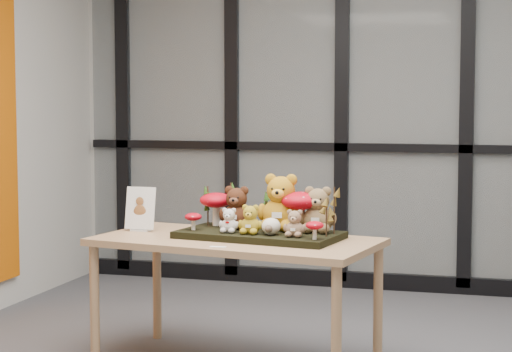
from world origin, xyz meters
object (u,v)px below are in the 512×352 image
(mushroom_back_right, at_px, (301,210))
(mushroom_front_right, at_px, (315,229))
(display_table, at_px, (236,251))
(plush_cream_hedgehog, at_px, (271,226))
(bear_white_bow, at_px, (229,219))
(bear_beige_small, at_px, (295,222))
(diorama_tray, at_px, (259,235))
(bear_brown_medium, at_px, (237,205))
(sign_holder, at_px, (140,211))
(mushroom_back_left, at_px, (216,207))
(bear_small_yellow, at_px, (250,218))
(bear_tan_back, at_px, (318,207))
(bear_pooh_yellow, at_px, (281,199))
(mushroom_front_left, at_px, (193,221))

(mushroom_back_right, bearing_deg, mushroom_front_right, -62.77)
(display_table, height_order, plush_cream_hedgehog, plush_cream_hedgehog)
(plush_cream_hedgehog, bearing_deg, bear_white_bow, -175.89)
(bear_beige_small, bearing_deg, mushroom_front_right, -18.07)
(diorama_tray, relative_size, bear_beige_small, 5.52)
(bear_brown_medium, distance_m, bear_white_bow, 0.17)
(bear_beige_small, height_order, sign_holder, sign_holder)
(bear_white_bow, distance_m, mushroom_back_left, 0.27)
(bear_small_yellow, xyz_separation_m, mushroom_back_right, (0.23, 0.16, 0.03))
(bear_small_yellow, xyz_separation_m, bear_white_bow, (-0.12, 0.02, -0.01))
(bear_beige_small, distance_m, mushroom_front_right, 0.13)
(diorama_tray, distance_m, plush_cream_hedgehog, 0.15)
(diorama_tray, distance_m, bear_tan_back, 0.34)
(bear_white_bow, relative_size, sign_holder, 0.58)
(diorama_tray, distance_m, sign_holder, 0.71)
(bear_tan_back, height_order, sign_holder, bear_tan_back)
(display_table, relative_size, bear_white_bow, 10.96)
(mushroom_front_right, bearing_deg, bear_tan_back, 98.33)
(sign_holder, bearing_deg, mushroom_back_right, -0.22)
(plush_cream_hedgehog, height_order, mushroom_back_left, mushroom_back_left)
(bear_pooh_yellow, distance_m, bear_white_bow, 0.30)
(bear_tan_back, distance_m, mushroom_front_left, 0.66)
(mushroom_back_right, bearing_deg, bear_white_bow, -157.62)
(bear_brown_medium, height_order, mushroom_front_left, bear_brown_medium)
(diorama_tray, xyz_separation_m, bear_pooh_yellow, (0.10, 0.08, 0.18))
(display_table, height_order, bear_beige_small, bear_beige_small)
(bear_white_bow, bearing_deg, bear_tan_back, 26.79)
(bear_tan_back, height_order, bear_small_yellow, bear_tan_back)
(mushroom_back_right, height_order, mushroom_front_left, mushroom_back_right)
(bear_brown_medium, bearing_deg, plush_cream_hedgehog, -27.67)
(bear_tan_back, relative_size, mushroom_back_left, 1.32)
(diorama_tray, bearing_deg, display_table, -153.43)
(display_table, height_order, bear_tan_back, bear_tan_back)
(mushroom_back_right, xyz_separation_m, mushroom_front_left, (-0.56, -0.11, -0.06))
(bear_tan_back, xyz_separation_m, bear_white_bow, (-0.44, -0.14, -0.06))
(bear_small_yellow, bearing_deg, mushroom_back_right, 44.51)
(bear_beige_small, height_order, mushroom_front_right, bear_beige_small)
(mushroom_back_left, height_order, sign_holder, sign_holder)
(sign_holder, bearing_deg, bear_white_bow, -14.88)
(bear_pooh_yellow, bearing_deg, mushroom_front_left, -155.15)
(bear_small_yellow, distance_m, mushroom_back_left, 0.36)
(bear_tan_back, bearing_deg, mushroom_back_right, -173.83)
(bear_brown_medium, distance_m, sign_holder, 0.56)
(bear_pooh_yellow, distance_m, mushroom_back_right, 0.12)
(plush_cream_hedgehog, relative_size, mushroom_front_left, 0.96)
(display_table, bearing_deg, bear_small_yellow, -21.91)
(bear_small_yellow, bearing_deg, bear_tan_back, 35.10)
(bear_brown_medium, distance_m, mushroom_back_right, 0.36)
(bear_beige_small, bearing_deg, bear_pooh_yellow, 130.46)
(diorama_tray, bearing_deg, bear_pooh_yellow, 48.93)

